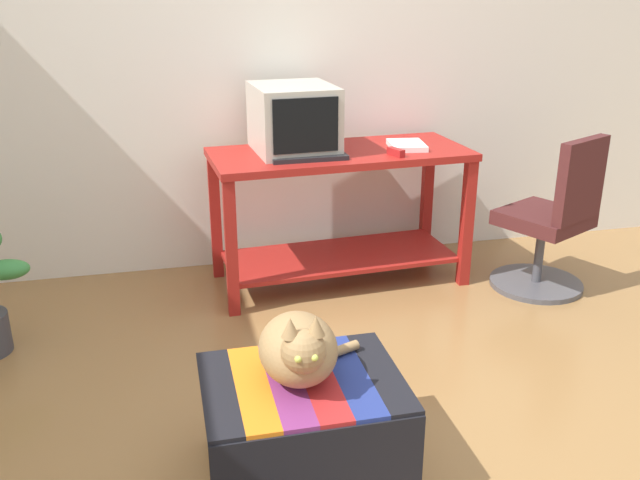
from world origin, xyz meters
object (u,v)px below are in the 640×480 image
object	(u,v)px
office_chair	(552,225)
desk	(340,194)
tv_monitor	(294,119)
ottoman_with_blanket	(303,425)
stapler	(396,152)
book	(407,145)
cat	(299,349)
keyboard	(309,157)

from	to	relation	value
office_chair	desk	bearing A→B (deg)	-46.49
tv_monitor	office_chair	distance (m)	1.54
ottoman_with_blanket	stapler	distance (m)	1.74
book	stapler	size ratio (longest dim) A/B	2.20
book	cat	xyz separation A→B (m)	(-0.94, -1.58, -0.29)
tv_monitor	stapler	bearing A→B (deg)	-27.79
ottoman_with_blanket	stapler	xyz separation A→B (m)	(0.81, 1.42, 0.60)
keyboard	stapler	bearing A→B (deg)	-4.78
desk	cat	size ratio (longest dim) A/B	3.64
tv_monitor	stapler	distance (m)	0.58
ottoman_with_blanket	office_chair	bearing A→B (deg)	35.90
keyboard	office_chair	world-z (taller)	office_chair
ottoman_with_blanket	cat	bearing A→B (deg)	-179.76
keyboard	office_chair	xyz separation A→B (m)	(1.32, -0.25, -0.40)
book	office_chair	world-z (taller)	office_chair
keyboard	desk	bearing A→B (deg)	34.51
stapler	desk	bearing A→B (deg)	124.55
tv_monitor	office_chair	world-z (taller)	tv_monitor
desk	keyboard	distance (m)	0.37
keyboard	book	world-z (taller)	book
desk	stapler	bearing A→B (deg)	-38.62
office_chair	book	bearing A→B (deg)	-54.03
desk	office_chair	bearing A→B (deg)	-23.37
tv_monitor	stapler	world-z (taller)	tv_monitor
cat	tv_monitor	bearing A→B (deg)	82.85
desk	tv_monitor	size ratio (longest dim) A/B	2.82
desk	stapler	xyz separation A→B (m)	(0.26, -0.18, 0.27)
desk	stapler	distance (m)	0.41
ottoman_with_blanket	stapler	size ratio (longest dim) A/B	6.24
desk	keyboard	xyz separation A→B (m)	(-0.21, -0.15, 0.26)
keyboard	book	xyz separation A→B (m)	(0.59, 0.13, 0.00)
desk	book	xyz separation A→B (m)	(0.38, -0.02, 0.26)
tv_monitor	ottoman_with_blanket	distance (m)	1.84
tv_monitor	cat	distance (m)	1.74
ottoman_with_blanket	stapler	bearing A→B (deg)	60.25
keyboard	stapler	xyz separation A→B (m)	(0.47, -0.03, 0.01)
keyboard	cat	bearing A→B (deg)	-104.57
cat	stapler	size ratio (longest dim) A/B	3.63
ottoman_with_blanket	tv_monitor	bearing A→B (deg)	79.57
book	stapler	bearing A→B (deg)	-119.27
keyboard	cat	size ratio (longest dim) A/B	1.00
office_chair	stapler	distance (m)	0.97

